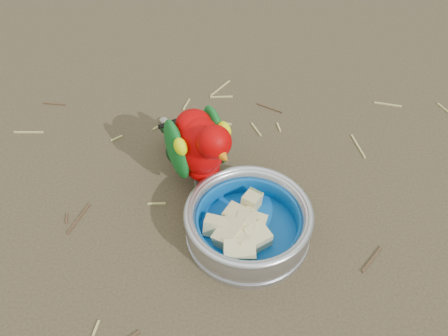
# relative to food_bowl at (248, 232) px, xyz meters

# --- Properties ---
(ground) EXTENTS (60.00, 60.00, 0.00)m
(ground) POSITION_rel_food_bowl_xyz_m (-0.02, -0.04, -0.01)
(ground) COLOR #433726
(food_bowl) EXTENTS (0.20, 0.20, 0.02)m
(food_bowl) POSITION_rel_food_bowl_xyz_m (0.00, 0.00, 0.00)
(food_bowl) COLOR #B2B2BA
(food_bowl) RESTS_ON ground
(bowl_wall) EXTENTS (0.20, 0.20, 0.04)m
(bowl_wall) POSITION_rel_food_bowl_xyz_m (0.00, 0.00, 0.03)
(bowl_wall) COLOR #B2B2BA
(bowl_wall) RESTS_ON food_bowl
(fruit_wedges) EXTENTS (0.12, 0.12, 0.03)m
(fruit_wedges) POSITION_rel_food_bowl_xyz_m (0.00, -0.00, 0.02)
(fruit_wedges) COLOR #D3C485
(fruit_wedges) RESTS_ON food_bowl
(lory_parrot) EXTENTS (0.19, 0.23, 0.17)m
(lory_parrot) POSITION_rel_food_bowl_xyz_m (-0.08, 0.11, 0.07)
(lory_parrot) COLOR #A90001
(lory_parrot) RESTS_ON ground
(ground_debris) EXTENTS (0.90, 0.80, 0.01)m
(ground_debris) POSITION_rel_food_bowl_xyz_m (-0.07, 0.03, -0.01)
(ground_debris) COLOR tan
(ground_debris) RESTS_ON ground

